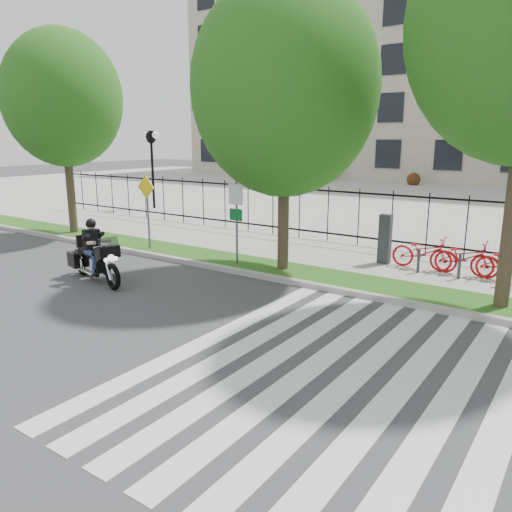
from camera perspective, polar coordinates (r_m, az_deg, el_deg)
The scene contains 13 objects.
ground at distance 11.52m, azimuth -13.41°, elevation -6.67°, with size 120.00×120.00×0.00m, color #3D3D40.
curb at distance 14.39m, azimuth -1.19°, elevation -1.94°, with size 60.00×0.20×0.15m, color #9D9A93.
grass_verge at distance 15.06m, azimuth 0.72°, elevation -1.23°, with size 60.00×1.50×0.15m, color #1F5114.
sidewalk at distance 17.12m, azimuth 5.44°, elevation 0.50°, with size 60.00×3.50×0.15m, color #A09E96.
plaza at distance 33.34m, azimuth 20.66°, elevation 5.95°, with size 80.00×34.00×0.10m, color #A09E96.
crosswalk_stripes at distance 8.76m, azimuth 8.74°, elevation -13.03°, with size 5.70×8.00×0.01m, color silver, non-canonical shape.
iron_fence at distance 18.44m, azimuth 8.22°, elevation 4.75°, with size 30.00×0.06×2.00m, color black, non-canonical shape.
lamp_post_left at distance 27.81m, azimuth -11.84°, elevation 11.74°, with size 1.06×0.70×4.25m.
street_tree_0 at distance 21.24m, azimuth -21.21°, elevation 16.41°, with size 4.48×4.48×7.75m.
street_tree_1 at distance 14.23m, azimuth 3.33°, elevation 18.63°, with size 5.13×5.13×7.99m.
sign_pole_regulatory at distance 14.83m, azimuth -2.28°, elevation 5.09°, with size 0.50×0.09×2.50m.
sign_pole_warning at distance 17.37m, azimuth -12.33°, elevation 6.03°, with size 0.78×0.09×2.49m.
motorcycle_rider at distance 14.31m, azimuth -17.86°, elevation -0.11°, with size 2.67×1.15×2.09m.
Camera 1 is at (8.21, -7.09, 3.88)m, focal length 35.00 mm.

